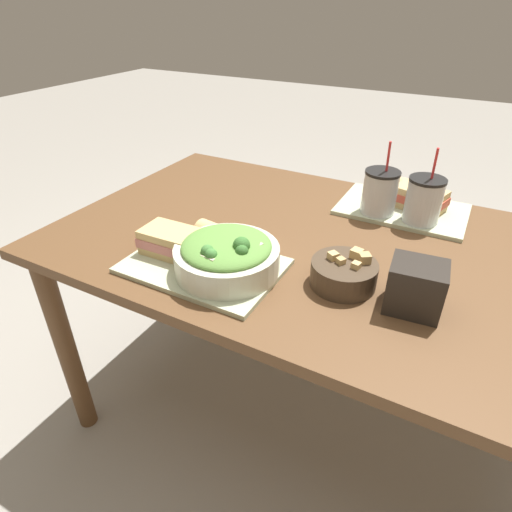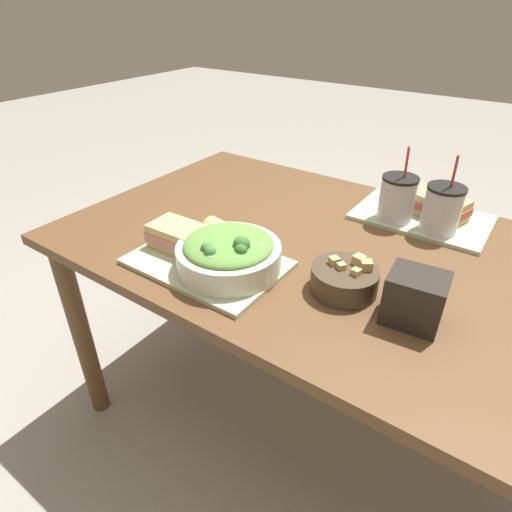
{
  "view_description": "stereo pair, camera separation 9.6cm",
  "coord_description": "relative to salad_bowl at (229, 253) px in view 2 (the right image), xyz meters",
  "views": [
    {
      "loc": [
        0.31,
        -0.97,
        1.31
      ],
      "look_at": [
        -0.08,
        -0.25,
        0.8
      ],
      "focal_mm": 30.0,
      "sensor_mm": 36.0,
      "label": 1
    },
    {
      "loc": [
        0.39,
        -0.92,
        1.31
      ],
      "look_at": [
        -0.08,
        -0.25,
        0.8
      ],
      "focal_mm": 30.0,
      "sensor_mm": 36.0,
      "label": 2
    }
  ],
  "objects": [
    {
      "name": "ground_plane",
      "position": [
        0.15,
        0.26,
        -0.78
      ],
      "size": [
        12.0,
        12.0,
        0.0
      ],
      "primitive_type": "plane",
      "color": "gray"
    },
    {
      "name": "dining_table",
      "position": [
        0.15,
        0.26,
        -0.14
      ],
      "size": [
        1.49,
        0.89,
        0.73
      ],
      "color": "brown",
      "rests_on": "ground_plane"
    },
    {
      "name": "tray_near",
      "position": [
        -0.07,
        -0.0,
        -0.05
      ],
      "size": [
        0.37,
        0.25,
        0.01
      ],
      "color": "#B2BC99",
      "rests_on": "dining_table"
    },
    {
      "name": "tray_far",
      "position": [
        0.29,
        0.55,
        -0.05
      ],
      "size": [
        0.37,
        0.25,
        0.01
      ],
      "color": "#B2BC99",
      "rests_on": "dining_table"
    },
    {
      "name": "salad_bowl",
      "position": [
        0.0,
        0.0,
        0.0
      ],
      "size": [
        0.25,
        0.25,
        0.11
      ],
      "color": "beige",
      "rests_on": "tray_near"
    },
    {
      "name": "soup_bowl",
      "position": [
        0.25,
        0.09,
        -0.02
      ],
      "size": [
        0.15,
        0.15,
        0.08
      ],
      "color": "#473828",
      "rests_on": "dining_table"
    },
    {
      "name": "sandwich_near",
      "position": [
        -0.17,
        0.0,
        -0.01
      ],
      "size": [
        0.15,
        0.1,
        0.06
      ],
      "rotation": [
        0.0,
        0.0,
        0.03
      ],
      "color": "tan",
      "rests_on": "tray_near"
    },
    {
      "name": "baguette_near",
      "position": [
        -0.08,
        0.09,
        -0.01
      ],
      "size": [
        0.14,
        0.08,
        0.06
      ],
      "rotation": [
        0.0,
        0.0,
        1.41
      ],
      "color": "tan",
      "rests_on": "tray_near"
    },
    {
      "name": "sandwich_far",
      "position": [
        0.33,
        0.57,
        -0.01
      ],
      "size": [
        0.17,
        0.13,
        0.06
      ],
      "rotation": [
        0.0,
        0.0,
        -0.28
      ],
      "color": "tan",
      "rests_on": "tray_far"
    },
    {
      "name": "baguette_far",
      "position": [
        0.29,
        0.64,
        -0.01
      ],
      "size": [
        0.13,
        0.08,
        0.06
      ],
      "rotation": [
        0.0,
        0.0,
        1.41
      ],
      "color": "tan",
      "rests_on": "tray_far"
    },
    {
      "name": "drink_cup_dark",
      "position": [
        0.23,
        0.48,
        0.02
      ],
      "size": [
        0.1,
        0.1,
        0.22
      ],
      "color": "silver",
      "rests_on": "tray_far"
    },
    {
      "name": "drink_cup_red",
      "position": [
        0.35,
        0.48,
        0.02
      ],
      "size": [
        0.1,
        0.1,
        0.22
      ],
      "color": "silver",
      "rests_on": "tray_far"
    },
    {
      "name": "chip_bag",
      "position": [
        0.41,
        0.08,
        -0.0
      ],
      "size": [
        0.12,
        0.11,
        0.11
      ],
      "rotation": [
        0.0,
        0.0,
        0.1
      ],
      "color": "#28231E",
      "rests_on": "dining_table"
    }
  ]
}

